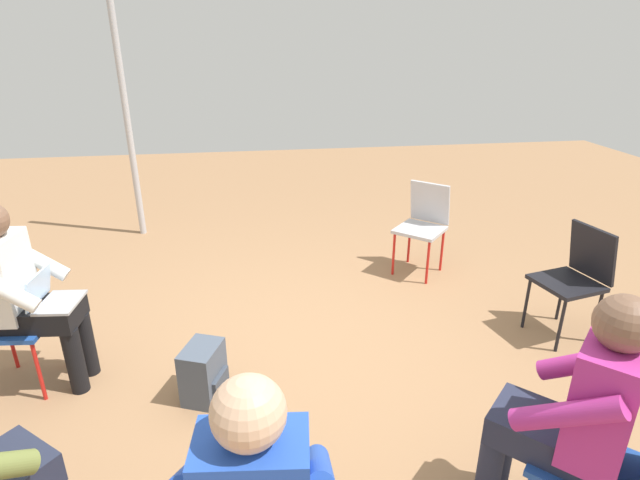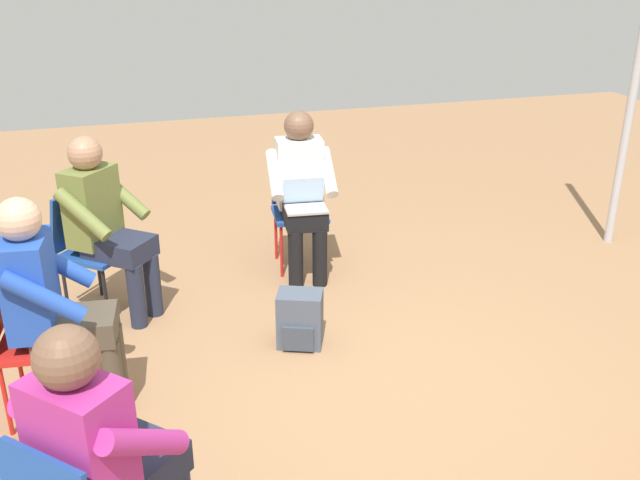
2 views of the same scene
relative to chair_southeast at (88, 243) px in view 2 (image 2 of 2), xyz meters
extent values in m
plane|color=#99704C|center=(-1.44, 1.46, -0.50)|extent=(14.00, 14.00, 0.00)
cube|color=#1E4799|center=(-0.06, 0.05, -0.06)|extent=(0.56, 0.56, 0.03)
cylinder|color=black|center=(-0.30, 0.03, -0.29)|extent=(0.02, 0.02, 0.42)
cylinder|color=black|center=(-0.08, 0.29, -0.29)|extent=(0.02, 0.02, 0.42)
cylinder|color=black|center=(-0.03, -0.19, -0.29)|extent=(0.02, 0.02, 0.42)
cylinder|color=black|center=(0.18, 0.07, -0.29)|extent=(0.02, 0.02, 0.42)
cube|color=#1E4799|center=(0.09, -0.07, 0.15)|extent=(0.31, 0.35, 0.40)
cube|color=#1E4799|center=(-1.55, -0.27, -0.06)|extent=(0.44, 0.44, 0.03)
cylinder|color=red|center=(-1.70, -0.08, -0.29)|extent=(0.02, 0.02, 0.42)
cylinder|color=red|center=(-1.37, -0.12, -0.29)|extent=(0.02, 0.02, 0.42)
cylinder|color=red|center=(-1.74, -0.42, -0.29)|extent=(0.02, 0.02, 0.42)
cylinder|color=red|center=(-1.40, -0.46, -0.29)|extent=(0.02, 0.02, 0.42)
cube|color=#1E4799|center=(-1.57, -0.46, 0.15)|extent=(0.39, 0.13, 0.40)
cube|color=red|center=(0.24, 1.17, -0.06)|extent=(0.44, 0.44, 0.03)
cylinder|color=red|center=(0.06, 1.02, -0.29)|extent=(0.02, 0.02, 0.42)
cylinder|color=red|center=(0.09, 1.36, -0.29)|extent=(0.02, 0.02, 0.42)
cylinder|color=red|center=(0.39, 0.98, -0.29)|extent=(0.02, 0.02, 0.42)
cylinder|color=red|center=(0.43, 1.32, -0.29)|extent=(0.02, 0.02, 0.42)
cylinder|color=black|center=(-1.60, 0.09, -0.27)|extent=(0.11, 0.11, 0.45)
cylinder|color=black|center=(-1.43, 0.07, -0.27)|extent=(0.11, 0.11, 0.45)
cube|color=black|center=(-1.53, -0.08, 0.01)|extent=(0.34, 0.45, 0.14)
cube|color=silver|center=(-1.55, -0.27, 0.27)|extent=(0.36, 0.25, 0.52)
sphere|color=brown|center=(-1.55, -0.27, 0.63)|extent=(0.22, 0.22, 0.22)
cylinder|color=silver|center=(-1.74, -0.15, 0.30)|extent=(0.13, 0.40, 0.31)
cylinder|color=silver|center=(-1.34, -0.19, 0.30)|extent=(0.13, 0.40, 0.31)
cube|color=#9EA0A5|center=(-1.52, 0.03, 0.09)|extent=(0.32, 0.25, 0.02)
cube|color=#B2D1F2|center=(-1.53, -0.08, 0.20)|extent=(0.30, 0.08, 0.20)
cube|color=#23283D|center=(-0.16, 2.41, 0.01)|extent=(0.51, 0.51, 0.14)
cube|color=#B22D84|center=(-0.02, 2.54, 0.27)|extent=(0.40, 0.40, 0.52)
sphere|color=brown|center=(-0.02, 2.54, 0.63)|extent=(0.22, 0.22, 0.22)
cylinder|color=#B22D84|center=(0.05, 2.33, 0.30)|extent=(0.35, 0.34, 0.31)
cylinder|color=#B22D84|center=(-0.23, 2.62, 0.30)|extent=(0.35, 0.34, 0.31)
cylinder|color=#4C4233|center=(-0.12, 1.12, -0.27)|extent=(0.11, 0.11, 0.45)
cylinder|color=#4C4233|center=(-0.10, 1.30, -0.27)|extent=(0.11, 0.11, 0.45)
cube|color=#4C4233|center=(0.06, 1.19, 0.01)|extent=(0.45, 0.34, 0.14)
cube|color=blue|center=(0.24, 1.17, 0.27)|extent=(0.26, 0.36, 0.52)
sphere|color=#DBAD89|center=(0.24, 1.17, 0.63)|extent=(0.22, 0.22, 0.22)
cylinder|color=blue|center=(0.12, 0.98, 0.30)|extent=(0.40, 0.13, 0.31)
cylinder|color=blue|center=(0.17, 1.38, 0.30)|extent=(0.40, 0.13, 0.31)
cylinder|color=#23283D|center=(-0.39, 0.21, -0.27)|extent=(0.11, 0.11, 0.45)
cylinder|color=#23283D|center=(-0.27, 0.35, -0.27)|extent=(0.11, 0.11, 0.45)
cube|color=#23283D|center=(-0.20, 0.17, 0.01)|extent=(0.51, 0.50, 0.14)
cube|color=olive|center=(-0.06, 0.05, 0.27)|extent=(0.39, 0.40, 0.52)
sphere|color=#A87A5B|center=(-0.06, 0.05, 0.63)|extent=(0.22, 0.22, 0.22)
cylinder|color=olive|center=(-0.26, -0.04, 0.30)|extent=(0.36, 0.32, 0.31)
cylinder|color=olive|center=(-0.01, 0.26, 0.30)|extent=(0.36, 0.32, 0.31)
cube|color=#475160|center=(-1.25, 0.87, -0.32)|extent=(0.33, 0.29, 0.36)
cube|color=#39414D|center=(-1.25, 0.87, -0.40)|extent=(0.27, 0.30, 0.16)
cylinder|color=#B2B2B7|center=(-4.21, -0.01, 0.82)|extent=(0.07, 0.07, 2.64)
camera|label=1|loc=(1.37, 1.20, 1.61)|focal=28.00mm
camera|label=2|loc=(-0.26, 4.68, 1.89)|focal=40.00mm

